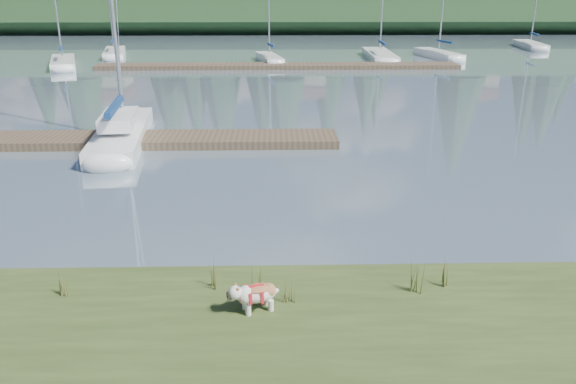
{
  "coord_description": "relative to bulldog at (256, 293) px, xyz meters",
  "views": [
    {
      "loc": [
        1.7,
        -11.22,
        5.38
      ],
      "look_at": [
        1.96,
        -0.5,
        1.5
      ],
      "focal_mm": 35.0,
      "sensor_mm": 36.0,
      "label": 1
    }
  ],
  "objects": [
    {
      "name": "sailboat_bg_4",
      "position": [
        13.88,
        39.81,
        -0.35
      ],
      "size": [
        2.75,
        7.61,
        11.07
      ],
      "rotation": [
        0.0,
        0.0,
        1.75
      ],
      "color": "white",
      "rests_on": "ground"
    },
    {
      "name": "bulldog",
      "position": [
        0.0,
        0.0,
        0.0
      ],
      "size": [
        0.87,
        0.54,
        0.51
      ],
      "rotation": [
        0.0,
        0.0,
        3.48
      ],
      "color": "silver",
      "rests_on": "bank"
    },
    {
      "name": "sailboat_bg_5",
      "position": [
        25.23,
        47.76,
        -0.35
      ],
      "size": [
        2.83,
        8.25,
        11.56
      ],
      "rotation": [
        0.0,
        0.0,
        1.41
      ],
      "color": "white",
      "rests_on": "ground"
    },
    {
      "name": "weed_5",
      "position": [
        3.39,
        0.78,
        -0.08
      ],
      "size": [
        0.17,
        0.14,
        0.59
      ],
      "color": "#475B23",
      "rests_on": "bank"
    },
    {
      "name": "dock_near",
      "position": [
        -5.37,
        12.1,
        -0.52
      ],
      "size": [
        16.0,
        2.0,
        0.3
      ],
      "primitive_type": "cube",
      "color": "#4C3D2C",
      "rests_on": "ground"
    },
    {
      "name": "weed_4",
      "position": [
        0.58,
        0.27,
        -0.14
      ],
      "size": [
        0.17,
        0.14,
        0.42
      ],
      "color": "#475B23",
      "rests_on": "bank"
    },
    {
      "name": "weed_0",
      "position": [
        -0.82,
        0.76,
        -0.07
      ],
      "size": [
        0.17,
        0.14,
        0.59
      ],
      "color": "#475B23",
      "rests_on": "bank"
    },
    {
      "name": "dock_far",
      "position": [
        0.63,
        33.1,
        -0.52
      ],
      "size": [
        26.0,
        2.2,
        0.3
      ],
      "primitive_type": "cube",
      "color": "#4C3D2C",
      "rests_on": "ground"
    },
    {
      "name": "sailboat_bg_2",
      "position": [
        -0.13,
        36.98,
        -0.34
      ],
      "size": [
        2.45,
        6.61,
        9.91
      ],
      "rotation": [
        0.0,
        0.0,
        1.76
      ],
      "color": "white",
      "rests_on": "ground"
    },
    {
      "name": "sailboat_bg_3",
      "position": [
        9.0,
        39.35,
        -0.35
      ],
      "size": [
        2.24,
        9.67,
        13.93
      ],
      "rotation": [
        0.0,
        0.0,
        1.53
      ],
      "color": "white",
      "rests_on": "ground"
    },
    {
      "name": "weed_1",
      "position": [
        -0.03,
        0.6,
        -0.1
      ],
      "size": [
        0.17,
        0.14,
        0.53
      ],
      "color": "#475B23",
      "rests_on": "bank"
    },
    {
      "name": "sailboat_main",
      "position": [
        -5.42,
        12.98,
        -0.25
      ],
      "size": [
        2.56,
        8.29,
        11.81
      ],
      "rotation": [
        0.0,
        0.0,
        1.69
      ],
      "color": "white",
      "rests_on": "ground"
    },
    {
      "name": "ridge",
      "position": [
        -1.37,
        76.1,
        1.83
      ],
      "size": [
        200.0,
        20.0,
        5.0
      ],
      "primitive_type": "cube",
      "color": "#1B3319",
      "rests_on": "ground"
    },
    {
      "name": "weed_2",
      "position": [
        2.8,
        0.57,
        -0.05
      ],
      "size": [
        0.17,
        0.14,
        0.64
      ],
      "color": "#475B23",
      "rests_on": "bank"
    },
    {
      "name": "weed_3",
      "position": [
        -3.36,
        0.56,
        -0.11
      ],
      "size": [
        0.17,
        0.14,
        0.52
      ],
      "color": "#475B23",
      "rests_on": "bank"
    },
    {
      "name": "sailboat_bg_0",
      "position": [
        -15.47,
        35.11,
        -0.35
      ],
      "size": [
        4.1,
        8.19,
        11.74
      ],
      "rotation": [
        0.0,
        0.0,
        1.9
      ],
      "color": "white",
      "rests_on": "ground"
    },
    {
      "name": "sailboat_bg_1",
      "position": [
        -13.34,
        41.61,
        -0.34
      ],
      "size": [
        3.25,
        8.11,
        11.88
      ],
      "rotation": [
        0.0,
        0.0,
        1.79
      ],
      "color": "white",
      "rests_on": "ground"
    },
    {
      "name": "mud_lip",
      "position": [
        -1.37,
        1.5,
        -0.6
      ],
      "size": [
        60.0,
        0.5,
        0.14
      ],
      "primitive_type": "cube",
      "color": "#33281C",
      "rests_on": "ground"
    },
    {
      "name": "ground",
      "position": [
        -1.37,
        33.1,
        -0.67
      ],
      "size": [
        200.0,
        200.0,
        0.0
      ],
      "primitive_type": "plane",
      "color": "gray",
      "rests_on": "ground"
    }
  ]
}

